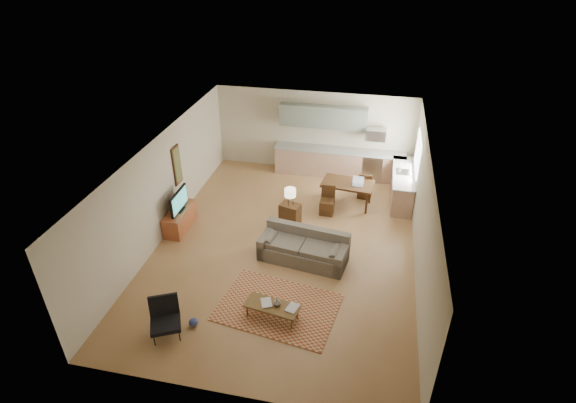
% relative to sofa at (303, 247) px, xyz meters
% --- Properties ---
extents(room, '(9.00, 9.00, 9.00)m').
position_rel_sofa_xyz_m(room, '(-0.55, 0.50, 0.96)').
color(room, olive).
rests_on(room, ground).
extents(kitchen_counter_back, '(4.26, 0.64, 0.92)m').
position_rel_sofa_xyz_m(kitchen_counter_back, '(0.35, 4.68, 0.07)').
color(kitchen_counter_back, tan).
rests_on(kitchen_counter_back, ground).
extents(kitchen_counter_right, '(0.64, 2.26, 0.92)m').
position_rel_sofa_xyz_m(kitchen_counter_right, '(2.38, 3.50, 0.07)').
color(kitchen_counter_right, tan).
rests_on(kitchen_counter_right, ground).
extents(kitchen_range, '(0.62, 0.62, 0.90)m').
position_rel_sofa_xyz_m(kitchen_range, '(1.45, 4.68, 0.06)').
color(kitchen_range, '#A5A8AD').
rests_on(kitchen_range, ground).
extents(kitchen_microwave, '(0.62, 0.40, 0.35)m').
position_rel_sofa_xyz_m(kitchen_microwave, '(1.45, 4.70, 1.16)').
color(kitchen_microwave, '#A5A8AD').
rests_on(kitchen_microwave, room).
extents(upper_cabinets, '(2.80, 0.34, 0.70)m').
position_rel_sofa_xyz_m(upper_cabinets, '(-0.25, 4.83, 1.56)').
color(upper_cabinets, gray).
rests_on(upper_cabinets, room).
extents(window_right, '(0.02, 1.40, 1.05)m').
position_rel_sofa_xyz_m(window_right, '(2.68, 3.50, 1.16)').
color(window_right, white).
rests_on(window_right, room).
extents(wall_art_left, '(0.06, 0.42, 1.10)m').
position_rel_sofa_xyz_m(wall_art_left, '(-3.76, 1.40, 1.16)').
color(wall_art_left, olive).
rests_on(wall_art_left, room).
extents(triptych, '(1.70, 0.04, 0.50)m').
position_rel_sofa_xyz_m(triptych, '(-0.65, 4.97, 1.36)').
color(triptych, beige).
rests_on(triptych, room).
extents(rug, '(2.74, 2.10, 0.02)m').
position_rel_sofa_xyz_m(rug, '(-0.24, -1.75, -0.38)').
color(rug, brown).
rests_on(rug, floor).
extents(sofa, '(2.36, 1.29, 0.78)m').
position_rel_sofa_xyz_m(sofa, '(0.00, 0.00, 0.00)').
color(sofa, '#5D5648').
rests_on(sofa, floor).
extents(coffee_table, '(1.21, 0.64, 0.35)m').
position_rel_sofa_xyz_m(coffee_table, '(-0.30, -2.05, -0.22)').
color(coffee_table, '#543A16').
rests_on(coffee_table, floor).
extents(book_a, '(0.42, 0.45, 0.03)m').
position_rel_sofa_xyz_m(book_a, '(-0.53, -2.05, -0.03)').
color(book_a, maroon).
rests_on(book_a, coffee_table).
extents(book_b, '(0.38, 0.42, 0.02)m').
position_rel_sofa_xyz_m(book_b, '(0.03, -2.01, -0.04)').
color(book_b, navy).
rests_on(book_b, coffee_table).
extents(vase, '(0.17, 0.17, 0.17)m').
position_rel_sofa_xyz_m(vase, '(-0.20, -2.02, 0.04)').
color(vase, black).
rests_on(vase, coffee_table).
extents(armchair, '(0.91, 0.91, 0.78)m').
position_rel_sofa_xyz_m(armchair, '(-2.27, -2.93, -0.00)').
color(armchair, black).
rests_on(armchair, floor).
extents(tv_credenza, '(0.48, 1.26, 0.58)m').
position_rel_sofa_xyz_m(tv_credenza, '(-3.54, 0.69, -0.10)').
color(tv_credenza, brown).
rests_on(tv_credenza, floor).
extents(tv, '(0.10, 0.97, 0.58)m').
position_rel_sofa_xyz_m(tv, '(-3.49, 0.69, 0.48)').
color(tv, black).
rests_on(tv, tv_credenza).
extents(console_table, '(0.62, 0.49, 0.63)m').
position_rel_sofa_xyz_m(console_table, '(-0.64, 1.49, -0.07)').
color(console_table, '#351F0F').
rests_on(console_table, floor).
extents(table_lamp, '(0.34, 0.34, 0.50)m').
position_rel_sofa_xyz_m(table_lamp, '(-0.64, 1.49, 0.49)').
color(table_lamp, beige).
rests_on(table_lamp, console_table).
extents(dining_table, '(1.55, 1.00, 0.74)m').
position_rel_sofa_xyz_m(dining_table, '(0.79, 2.84, -0.02)').
color(dining_table, '#351F0F').
rests_on(dining_table, floor).
extents(dining_chair_near, '(0.40, 0.42, 0.83)m').
position_rel_sofa_xyz_m(dining_chair_near, '(0.29, 2.26, 0.03)').
color(dining_chair_near, '#351F0F').
rests_on(dining_chair_near, floor).
extents(dining_chair_far, '(0.45, 0.46, 0.84)m').
position_rel_sofa_xyz_m(dining_chair_far, '(1.30, 3.43, 0.03)').
color(dining_chair_far, '#351F0F').
rests_on(dining_chair_far, floor).
extents(laptop, '(0.32, 0.25, 0.23)m').
position_rel_sofa_xyz_m(laptop, '(1.09, 2.75, 0.47)').
color(laptop, '#A5A8AD').
rests_on(laptop, dining_table).
extents(soap_bottle, '(0.09, 0.10, 0.19)m').
position_rel_sofa_xyz_m(soap_bottle, '(2.28, 3.76, 0.63)').
color(soap_bottle, beige).
rests_on(soap_bottle, kitchen_counter_right).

